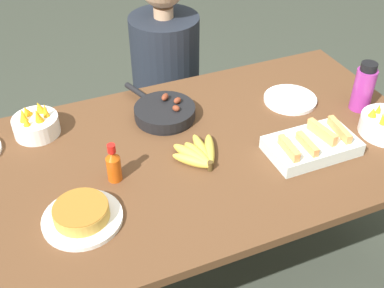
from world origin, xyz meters
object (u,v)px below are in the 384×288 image
object	(u,v)px
fruit_bowl_citrus	(36,124)
water_bottle	(364,87)
hot_sauce_bottle	(114,165)
skillet	(164,112)
empty_plate_far_left	(290,99)
banana_bunch	(199,154)
melon_tray	(312,145)
person_figure	(167,97)
frittata_plate_center	(82,215)

from	to	relation	value
fruit_bowl_citrus	water_bottle	bearing A→B (deg)	-15.11
fruit_bowl_citrus	hot_sauce_bottle	world-z (taller)	hot_sauce_bottle
skillet	empty_plate_far_left	xyz separation A→B (m)	(0.52, -0.09, -0.02)
skillet	empty_plate_far_left	world-z (taller)	skillet
banana_bunch	melon_tray	xyz separation A→B (m)	(0.39, -0.12, 0.01)
person_figure	skillet	bearing A→B (deg)	-110.46
skillet	water_bottle	distance (m)	0.80
melon_tray	frittata_plate_center	bearing A→B (deg)	-179.20
melon_tray	skillet	bearing A→B (deg)	135.58
water_bottle	empty_plate_far_left	bearing A→B (deg)	146.66
banana_bunch	hot_sauce_bottle	world-z (taller)	hot_sauce_bottle
fruit_bowl_citrus	empty_plate_far_left	bearing A→B (deg)	-10.23
hot_sauce_bottle	banana_bunch	bearing A→B (deg)	-2.21
melon_tray	skillet	distance (m)	0.58
banana_bunch	person_figure	xyz separation A→B (m)	(0.17, 0.82, -0.29)
frittata_plate_center	fruit_bowl_citrus	world-z (taller)	fruit_bowl_citrus
melon_tray	empty_plate_far_left	world-z (taller)	melon_tray
frittata_plate_center	hot_sauce_bottle	size ratio (longest dim) A/B	1.69
banana_bunch	frittata_plate_center	world-z (taller)	frittata_plate_center
banana_bunch	water_bottle	xyz separation A→B (m)	(0.73, 0.04, 0.08)
melon_tray	empty_plate_far_left	bearing A→B (deg)	71.12
banana_bunch	water_bottle	distance (m)	0.74
frittata_plate_center	water_bottle	world-z (taller)	water_bottle
empty_plate_far_left	person_figure	bearing A→B (deg)	117.46
melon_tray	fruit_bowl_citrus	world-z (taller)	fruit_bowl_citrus
melon_tray	person_figure	bearing A→B (deg)	102.99
empty_plate_far_left	water_bottle	world-z (taller)	water_bottle
melon_tray	banana_bunch	bearing A→B (deg)	162.65
frittata_plate_center	empty_plate_far_left	xyz separation A→B (m)	(0.95, 0.33, -0.02)
frittata_plate_center	water_bottle	distance (m)	1.19
water_bottle	person_figure	distance (m)	1.03
melon_tray	fruit_bowl_citrus	xyz separation A→B (m)	(-0.90, 0.50, 0.01)
water_bottle	fruit_bowl_citrus	bearing A→B (deg)	164.89
melon_tray	skillet	size ratio (longest dim) A/B	0.88
water_bottle	hot_sauce_bottle	xyz separation A→B (m)	(-1.04, -0.03, -0.03)
empty_plate_far_left	water_bottle	distance (m)	0.29
skillet	fruit_bowl_citrus	world-z (taller)	fruit_bowl_citrus
water_bottle	hot_sauce_bottle	size ratio (longest dim) A/B	1.40
water_bottle	skillet	bearing A→B (deg)	162.07
banana_bunch	fruit_bowl_citrus	distance (m)	0.63
skillet	fruit_bowl_citrus	distance (m)	0.49
banana_bunch	person_figure	world-z (taller)	person_figure
banana_bunch	person_figure	bearing A→B (deg)	78.10
melon_tray	water_bottle	world-z (taller)	water_bottle
fruit_bowl_citrus	person_figure	xyz separation A→B (m)	(0.68, 0.44, -0.31)
banana_bunch	empty_plate_far_left	size ratio (longest dim) A/B	0.93
fruit_bowl_citrus	person_figure	size ratio (longest dim) A/B	0.14
skillet	water_bottle	xyz separation A→B (m)	(0.76, -0.24, 0.07)
frittata_plate_center	fruit_bowl_citrus	bearing A→B (deg)	96.43
skillet	hot_sauce_bottle	xyz separation A→B (m)	(-0.28, -0.27, 0.04)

